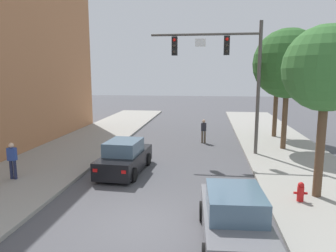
% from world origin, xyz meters
% --- Properties ---
extents(ground_plane, '(120.00, 120.00, 0.00)m').
position_xyz_m(ground_plane, '(0.00, 0.00, 0.00)').
color(ground_plane, '#4C4C51').
extents(traffic_signal_mast, '(6.24, 0.38, 7.50)m').
position_xyz_m(traffic_signal_mast, '(2.86, 9.21, 5.33)').
color(traffic_signal_mast, '#514C47').
rests_on(traffic_signal_mast, sidewalk_right).
extents(car_lead_black, '(2.02, 4.32, 1.60)m').
position_xyz_m(car_lead_black, '(-2.19, 5.24, 0.72)').
color(car_lead_black, black).
rests_on(car_lead_black, ground).
extents(car_following_grey, '(2.00, 4.32, 1.60)m').
position_xyz_m(car_following_grey, '(2.56, -0.76, 0.72)').
color(car_following_grey, slate).
rests_on(car_following_grey, ground).
extents(pedestrian_sidewalk_left_walker, '(0.36, 0.22, 1.64)m').
position_xyz_m(pedestrian_sidewalk_left_walker, '(-6.70, 3.19, 1.06)').
color(pedestrian_sidewalk_left_walker, '#232847').
rests_on(pedestrian_sidewalk_left_walker, sidewalk_left).
extents(pedestrian_crossing_road, '(0.36, 0.22, 1.64)m').
position_xyz_m(pedestrian_crossing_road, '(1.52, 12.36, 0.91)').
color(pedestrian_crossing_road, brown).
rests_on(pedestrian_crossing_road, ground).
extents(fire_hydrant, '(0.48, 0.24, 0.72)m').
position_xyz_m(fire_hydrant, '(5.19, 2.22, 0.51)').
color(fire_hydrant, red).
rests_on(fire_hydrant, sidewalk_right).
extents(street_tree_nearest, '(3.10, 3.10, 6.34)m').
position_xyz_m(street_tree_nearest, '(5.95, 2.81, 4.91)').
color(street_tree_nearest, brown).
rests_on(street_tree_nearest, sidewalk_right).
extents(street_tree_second, '(4.16, 4.16, 7.29)m').
position_xyz_m(street_tree_second, '(6.49, 10.71, 5.34)').
color(street_tree_second, brown).
rests_on(street_tree_second, sidewalk_right).
extents(street_tree_third, '(3.02, 3.02, 6.30)m').
position_xyz_m(street_tree_third, '(6.73, 14.67, 4.90)').
color(street_tree_third, brown).
rests_on(street_tree_third, sidewalk_right).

